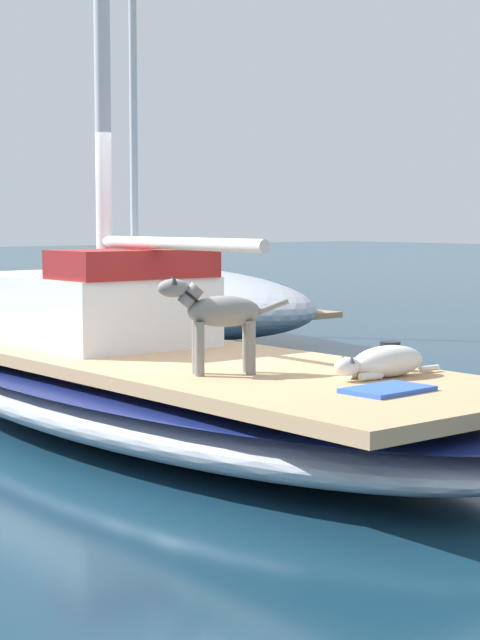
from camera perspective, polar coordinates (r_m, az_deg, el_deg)
The scene contains 8 objects.
ground_plane at distance 8.79m, azimuth -4.06°, elevation -6.09°, with size 120.00×120.00×0.00m, color #143347.
sailboat_main at distance 8.73m, azimuth -4.07°, elevation -3.94°, with size 2.61×7.27×0.66m.
cabin_house at distance 9.58m, azimuth -7.93°, elevation 0.89°, with size 1.43×2.24×0.84m.
dog_white at distance 7.42m, azimuth 7.74°, elevation -2.25°, with size 0.95×0.30×0.22m.
dog_grey at distance 7.46m, azimuth -1.23°, elevation 0.28°, with size 0.87×0.51×0.70m.
deck_winch at distance 7.76m, azimuth 8.04°, elevation -1.97°, with size 0.16×0.16×0.21m.
deck_towel at distance 6.80m, azimuth 7.92°, elevation -3.71°, with size 0.56×0.36×0.03m, color blue.
moored_boat_starboard_side at distance 16.11m, azimuth -4.35°, elevation 1.14°, with size 2.99×6.32×7.98m.
Camera 1 is at (-4.82, -7.14, 1.74)m, focal length 59.71 mm.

